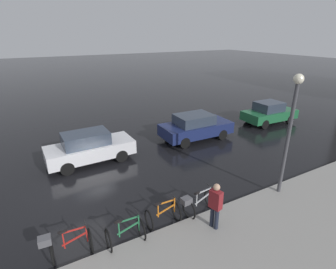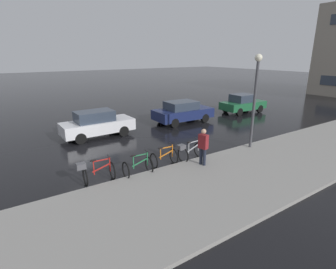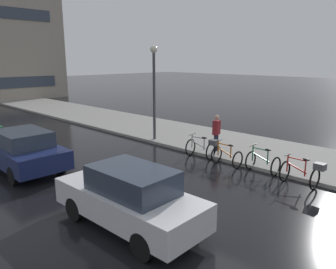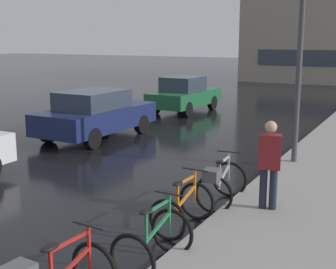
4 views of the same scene
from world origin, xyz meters
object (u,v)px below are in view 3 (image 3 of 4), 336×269
car_white (130,197)px  bicycle_second (263,162)px  bicycle_farthest (203,147)px  streetlamp (154,82)px  pedestrian (216,132)px  bicycle_nearest (304,172)px  car_navy (23,150)px  bicycle_third (227,156)px

car_white → bicycle_second: bearing=-4.0°
bicycle_farthest → streetlamp: streetlamp is taller
car_white → pedestrian: 7.37m
streetlamp → bicycle_nearest: bearing=-95.6°
streetlamp → bicycle_farthest: bearing=-98.9°
bicycle_nearest → car_white: (-5.82, 2.10, 0.31)m
car_white → streetlamp: (6.61, 5.98, 2.29)m
car_navy → pedestrian: bearing=-30.3°
streetlamp → pedestrian: bearing=-84.0°
bicycle_third → pedestrian: size_ratio=0.63×
bicycle_third → bicycle_farthest: bearing=83.8°
bicycle_nearest → pedestrian: pedestrian is taller
bicycle_nearest → car_navy: car_navy is taller
car_white → car_navy: car_white is taller
car_navy → car_white: bearing=-90.0°
car_white → streetlamp: bearing=42.2°
bicycle_farthest → car_navy: size_ratio=0.32×
bicycle_third → car_white: car_white is taller
bicycle_nearest → pedestrian: (1.17, 4.45, 0.51)m
bicycle_third → bicycle_nearest: bearing=-91.4°
pedestrian → streetlamp: streetlamp is taller
car_navy → bicycle_nearest: bearing=-55.7°
bicycle_farthest → car_navy: (-6.04, 4.10, 0.31)m
bicycle_second → pedestrian: pedestrian is taller
bicycle_second → bicycle_nearest: bearing=-101.2°
bicycle_third → car_navy: car_navy is taller
bicycle_third → streetlamp: (0.72, 4.96, 2.71)m
bicycle_nearest → pedestrian: 4.63m
pedestrian → bicycle_third: bearing=-129.6°
bicycle_nearest → streetlamp: (0.79, 8.09, 2.60)m
bicycle_third → car_white: bearing=-170.1°
car_white → car_navy: (-0.00, 6.44, -0.01)m
bicycle_farthest → car_white: bearing=-158.8°
bicycle_second → pedestrian: (0.84, 2.78, 0.61)m
bicycle_second → car_white: (-6.15, 0.43, 0.41)m
bicycle_third → bicycle_farthest: size_ratio=0.79×
bicycle_nearest → bicycle_farthest: bearing=87.2°
bicycle_nearest → car_navy: bearing=124.3°
bicycle_third → pedestrian: (1.10, 1.32, 0.62)m
bicycle_third → bicycle_second: bearing=-80.0°
bicycle_third → streetlamp: size_ratio=0.23×
bicycle_farthest → car_white: 6.48m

